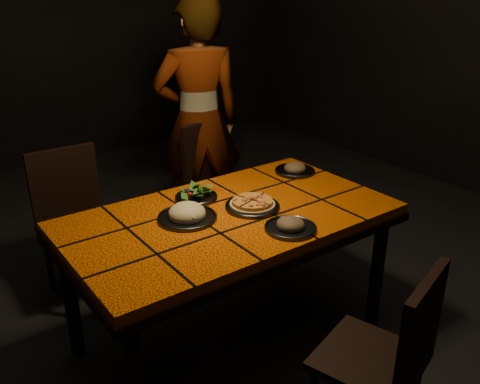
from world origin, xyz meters
TOP-DOWN VIEW (x-y plane):
  - room_shell at (0.00, 0.00)m, footprint 6.04×7.04m
  - dining_table at (0.00, 0.00)m, footprint 1.62×0.92m
  - chair_near at (0.09, -0.94)m, footprint 0.48×0.48m
  - chair_far_left at (-0.48, 0.95)m, footprint 0.41×0.41m
  - chair_far_right at (0.55, 0.98)m, footprint 0.49×0.49m
  - diner at (0.55, 1.17)m, footprint 0.73×0.58m
  - plate_pizza at (0.13, -0.02)m, footprint 0.29×0.29m
  - plate_pasta at (-0.20, 0.07)m, footprint 0.29×0.29m
  - plate_salad at (-0.04, 0.25)m, footprint 0.22×0.22m
  - plate_mushroom_a at (0.12, -0.31)m, footprint 0.24×0.24m
  - plate_mushroom_b at (0.64, 0.24)m, footprint 0.24×0.24m

SIDE VIEW (x-z plane):
  - chair_near at x=0.09m, z-range 0.06..0.92m
  - chair_far_right at x=0.55m, z-range 0.07..0.96m
  - chair_far_left at x=-0.48m, z-range 0.07..0.97m
  - dining_table at x=0.00m, z-range 0.30..1.05m
  - plate_pizza at x=0.13m, z-range 0.75..0.79m
  - plate_mushroom_b at x=0.64m, z-range 0.73..0.81m
  - plate_mushroom_a at x=0.12m, z-range 0.73..0.81m
  - plate_pasta at x=-0.20m, z-range 0.73..0.82m
  - plate_salad at x=-0.04m, z-range 0.74..0.81m
  - diner at x=0.55m, z-range 0.00..1.74m
  - room_shell at x=0.00m, z-range -0.04..3.04m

